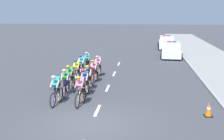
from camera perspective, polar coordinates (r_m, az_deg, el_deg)
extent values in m
plane|color=#424247|center=(12.51, -3.93, -10.08)|extent=(160.00, 160.00, 0.00)
cube|color=gray|center=(26.59, 19.49, 1.09)|extent=(4.91, 60.00, 0.12)
cube|color=#9E9E99|center=(26.13, 14.42, 1.23)|extent=(0.16, 60.00, 0.13)
cube|color=white|center=(13.93, -2.83, -7.74)|extent=(0.14, 1.60, 0.01)
cube|color=white|center=(17.72, -0.84, -3.47)|extent=(0.14, 1.60, 0.01)
cube|color=white|center=(21.58, 0.43, -0.71)|extent=(0.14, 1.60, 0.01)
cube|color=white|center=(25.49, 1.31, 1.20)|extent=(0.14, 1.60, 0.01)
torus|color=black|center=(14.47, -11.28, -5.72)|extent=(0.10, 0.73, 0.72)
cylinder|color=#99999E|center=(14.47, -11.28, -5.72)|extent=(0.06, 0.06, 0.06)
torus|color=black|center=(15.36, -9.92, -4.64)|extent=(0.10, 0.73, 0.72)
cylinder|color=#99999E|center=(15.36, -9.92, -4.64)|extent=(0.06, 0.06, 0.06)
cylinder|color=#1E1E99|center=(14.73, -10.73, -3.21)|extent=(0.08, 0.55, 0.04)
cylinder|color=#1E1E99|center=(14.65, -10.92, -4.61)|extent=(0.08, 0.48, 0.63)
cylinder|color=#1E1E99|center=(14.98, -10.41, -4.15)|extent=(0.04, 0.04, 0.65)
cylinder|color=black|center=(14.42, -11.22, -3.64)|extent=(0.42, 0.06, 0.03)
cube|color=black|center=(14.90, -10.46, -2.87)|extent=(0.12, 0.23, 0.05)
cube|color=#19B2B7|center=(14.73, -10.66, -2.24)|extent=(0.32, 0.56, 0.46)
cube|color=black|center=(14.88, -10.48, -2.73)|extent=(0.29, 0.22, 0.18)
cylinder|color=black|center=(14.89, -10.17, -4.08)|extent=(0.13, 0.23, 0.40)
cylinder|color=tan|center=(14.89, -10.24, -5.14)|extent=(0.10, 0.16, 0.36)
cylinder|color=black|center=(14.95, -10.82, -4.04)|extent=(0.12, 0.18, 0.40)
cylinder|color=tan|center=(14.95, -10.89, -5.09)|extent=(0.10, 0.13, 0.36)
cylinder|color=tan|center=(14.50, -10.36, -2.66)|extent=(0.11, 0.41, 0.35)
cylinder|color=tan|center=(14.61, -11.54, -2.59)|extent=(0.11, 0.41, 0.35)
sphere|color=tan|center=(14.41, -11.12, -1.59)|extent=(0.19, 0.19, 0.19)
ellipsoid|color=white|center=(14.38, -11.14, -1.35)|extent=(0.25, 0.33, 0.24)
torus|color=black|center=(14.19, -6.66, -5.92)|extent=(0.11, 0.72, 0.72)
cylinder|color=#99999E|center=(14.19, -6.66, -5.92)|extent=(0.07, 0.07, 0.06)
torus|color=black|center=(15.10, -5.47, -4.81)|extent=(0.11, 0.72, 0.72)
cylinder|color=#99999E|center=(15.10, -5.47, -4.81)|extent=(0.07, 0.07, 0.06)
cylinder|color=white|center=(14.45, -6.15, -3.36)|extent=(0.09, 0.55, 0.04)
cylinder|color=white|center=(14.38, -6.33, -4.78)|extent=(0.09, 0.48, 0.63)
cylinder|color=white|center=(14.71, -5.88, -4.31)|extent=(0.04, 0.04, 0.65)
cylinder|color=black|center=(14.13, -6.58, -3.80)|extent=(0.42, 0.07, 0.03)
cube|color=black|center=(14.62, -5.91, -3.01)|extent=(0.12, 0.23, 0.05)
cube|color=pink|center=(14.46, -6.08, -2.37)|extent=(0.33, 0.56, 0.47)
cube|color=black|center=(14.60, -5.93, -2.87)|extent=(0.30, 0.23, 0.18)
cylinder|color=black|center=(14.62, -5.62, -4.24)|extent=(0.13, 0.23, 0.40)
cylinder|color=#9E7051|center=(14.62, -5.69, -5.32)|extent=(0.10, 0.16, 0.36)
cylinder|color=black|center=(14.67, -6.29, -4.20)|extent=(0.13, 0.18, 0.40)
cylinder|color=#9E7051|center=(14.68, -6.37, -5.27)|extent=(0.10, 0.13, 0.36)
cylinder|color=#9E7051|center=(14.22, -5.72, -2.80)|extent=(0.11, 0.41, 0.35)
cylinder|color=#9E7051|center=(14.32, -6.94, -2.73)|extent=(0.11, 0.41, 0.35)
sphere|color=#9E7051|center=(14.12, -6.47, -1.71)|extent=(0.19, 0.19, 0.19)
ellipsoid|color=yellow|center=(14.10, -6.49, -1.46)|extent=(0.26, 0.34, 0.24)
torus|color=black|center=(15.86, -9.19, -4.09)|extent=(0.09, 0.73, 0.72)
cylinder|color=#99999E|center=(15.86, -9.19, -4.09)|extent=(0.06, 0.06, 0.06)
torus|color=black|center=(16.81, -8.53, -3.17)|extent=(0.09, 0.73, 0.72)
cylinder|color=#99999E|center=(16.81, -8.53, -3.17)|extent=(0.06, 0.06, 0.06)
cylinder|color=#1E1E99|center=(16.16, -8.94, -1.82)|extent=(0.07, 0.55, 0.04)
cylinder|color=#1E1E99|center=(16.07, -9.03, -3.09)|extent=(0.07, 0.48, 0.63)
cylinder|color=#1E1E99|center=(16.42, -8.78, -2.69)|extent=(0.04, 0.04, 0.65)
cylinder|color=black|center=(15.83, -9.18, -2.19)|extent=(0.42, 0.06, 0.03)
cube|color=black|center=(16.34, -8.81, -1.53)|extent=(0.11, 0.23, 0.05)
cube|color=green|center=(16.17, -8.92, -0.94)|extent=(0.32, 0.57, 0.45)
cube|color=black|center=(16.32, -8.83, -1.40)|extent=(0.29, 0.22, 0.18)
cylinder|color=black|center=(16.34, -8.51, -2.62)|extent=(0.12, 0.23, 0.40)
cylinder|color=tan|center=(16.33, -8.53, -3.58)|extent=(0.10, 0.16, 0.36)
cylinder|color=black|center=(16.37, -9.13, -2.61)|extent=(0.12, 0.18, 0.40)
cylinder|color=tan|center=(16.36, -9.16, -3.57)|extent=(0.10, 0.13, 0.36)
cylinder|color=tan|center=(15.95, -8.50, -1.29)|extent=(0.10, 0.41, 0.35)
cylinder|color=tan|center=(16.01, -9.62, -1.27)|extent=(0.10, 0.41, 0.35)
sphere|color=tan|center=(15.84, -9.15, -0.32)|extent=(0.19, 0.19, 0.19)
ellipsoid|color=white|center=(15.81, -9.17, -0.10)|extent=(0.25, 0.33, 0.24)
torus|color=black|center=(15.64, -5.62, -4.23)|extent=(0.09, 0.73, 0.72)
cylinder|color=#99999E|center=(15.64, -5.62, -4.23)|extent=(0.06, 0.06, 0.06)
torus|color=black|center=(16.57, -4.72, -3.30)|extent=(0.09, 0.73, 0.72)
cylinder|color=#99999E|center=(16.57, -4.72, -3.30)|extent=(0.06, 0.06, 0.06)
cylinder|color=silver|center=(15.92, -5.24, -1.93)|extent=(0.07, 0.55, 0.04)
cylinder|color=silver|center=(15.84, -5.37, -3.21)|extent=(0.07, 0.48, 0.63)
cylinder|color=silver|center=(16.19, -5.04, -2.81)|extent=(0.04, 0.04, 0.65)
cylinder|color=black|center=(15.60, -5.56, -2.30)|extent=(0.42, 0.05, 0.03)
cube|color=black|center=(16.10, -5.06, -1.63)|extent=(0.11, 0.23, 0.05)
cube|color=blue|center=(15.94, -5.18, -1.03)|extent=(0.31, 0.56, 0.45)
cube|color=black|center=(16.08, -5.07, -1.49)|extent=(0.29, 0.22, 0.18)
cylinder|color=black|center=(16.10, -4.78, -2.74)|extent=(0.12, 0.23, 0.40)
cylinder|color=tan|center=(16.09, -4.84, -3.72)|extent=(0.10, 0.16, 0.36)
cylinder|color=black|center=(16.14, -5.40, -2.71)|extent=(0.12, 0.18, 0.40)
cylinder|color=tan|center=(16.13, -5.46, -3.69)|extent=(0.10, 0.13, 0.36)
cylinder|color=tan|center=(15.71, -4.81, -1.40)|extent=(0.10, 0.41, 0.35)
cylinder|color=tan|center=(15.79, -5.94, -1.35)|extent=(0.10, 0.41, 0.35)
sphere|color=tan|center=(15.61, -5.48, -0.41)|extent=(0.19, 0.19, 0.19)
ellipsoid|color=red|center=(15.58, -5.49, -0.18)|extent=(0.25, 0.33, 0.24)
torus|color=black|center=(16.86, -8.54, -3.13)|extent=(0.10, 0.73, 0.72)
cylinder|color=#99999E|center=(16.86, -8.54, -3.13)|extent=(0.06, 0.06, 0.06)
torus|color=black|center=(17.78, -7.51, -2.32)|extent=(0.10, 0.73, 0.72)
cylinder|color=#99999E|center=(17.78, -7.51, -2.32)|extent=(0.06, 0.06, 0.06)
cylinder|color=white|center=(17.15, -8.11, -1.01)|extent=(0.08, 0.55, 0.04)
cylinder|color=white|center=(17.06, -8.27, -2.20)|extent=(0.08, 0.48, 0.63)
cylinder|color=white|center=(17.40, -7.88, -1.85)|extent=(0.04, 0.04, 0.65)
cylinder|color=black|center=(16.83, -8.48, -1.34)|extent=(0.42, 0.06, 0.03)
cube|color=black|center=(17.33, -7.91, -0.74)|extent=(0.12, 0.23, 0.05)
cube|color=green|center=(17.17, -8.06, -0.18)|extent=(0.32, 0.56, 0.47)
cube|color=black|center=(17.31, -7.92, -0.62)|extent=(0.29, 0.22, 0.18)
cylinder|color=black|center=(17.31, -7.66, -1.78)|extent=(0.13, 0.23, 0.40)
cylinder|color=#9E7051|center=(17.30, -7.72, -2.69)|extent=(0.10, 0.16, 0.36)
cylinder|color=black|center=(17.37, -8.22, -1.75)|extent=(0.12, 0.18, 0.40)
cylinder|color=#9E7051|center=(17.36, -8.28, -2.66)|extent=(0.10, 0.13, 0.36)
cylinder|color=#9E7051|center=(16.93, -7.76, -0.51)|extent=(0.11, 0.41, 0.35)
cylinder|color=#9E7051|center=(17.03, -8.79, -0.47)|extent=(0.11, 0.41, 0.35)
sphere|color=#9E7051|center=(16.84, -8.40, 0.42)|extent=(0.19, 0.19, 0.19)
ellipsoid|color=yellow|center=(16.82, -8.42, 0.63)|extent=(0.25, 0.33, 0.24)
torus|color=black|center=(16.74, -4.86, -3.15)|extent=(0.05, 0.72, 0.72)
cylinder|color=#99999E|center=(16.74, -4.86, -3.15)|extent=(0.06, 0.06, 0.06)
torus|color=black|center=(17.69, -4.29, -2.32)|extent=(0.05, 0.72, 0.72)
cylinder|color=#99999E|center=(17.69, -4.29, -2.32)|extent=(0.06, 0.06, 0.06)
cylinder|color=#B21919|center=(17.04, -4.63, -1.01)|extent=(0.04, 0.55, 0.04)
cylinder|color=#B21919|center=(16.95, -4.71, -2.21)|extent=(0.05, 0.48, 0.63)
cylinder|color=#B21919|center=(17.30, -4.50, -1.85)|extent=(0.04, 0.04, 0.65)
cylinder|color=black|center=(16.71, -4.83, -1.34)|extent=(0.42, 0.03, 0.03)
cube|color=black|center=(17.23, -4.51, -0.74)|extent=(0.10, 0.22, 0.05)
cube|color=black|center=(17.06, -4.60, -0.17)|extent=(0.29, 0.55, 0.46)
cube|color=black|center=(17.21, -4.52, -0.61)|extent=(0.28, 0.20, 0.18)
cylinder|color=black|center=(17.22, -4.24, -1.77)|extent=(0.11, 0.22, 0.40)
cylinder|color=beige|center=(17.21, -4.27, -2.69)|extent=(0.09, 0.15, 0.36)
cylinder|color=black|center=(17.25, -4.83, -1.76)|extent=(0.11, 0.17, 0.40)
cylinder|color=beige|center=(17.24, -4.86, -2.67)|extent=(0.09, 0.12, 0.36)
cylinder|color=beige|center=(16.84, -4.18, -0.50)|extent=(0.08, 0.40, 0.35)
cylinder|color=beige|center=(16.90, -5.25, -0.48)|extent=(0.08, 0.40, 0.35)
sphere|color=beige|center=(16.73, -4.79, 0.42)|extent=(0.19, 0.19, 0.19)
ellipsoid|color=yellow|center=(16.71, -4.80, 0.64)|extent=(0.23, 0.32, 0.24)
torus|color=black|center=(18.65, -7.15, -1.65)|extent=(0.07, 0.73, 0.72)
cylinder|color=#99999E|center=(18.65, -7.15, -1.65)|extent=(0.06, 0.06, 0.06)
torus|color=black|center=(19.59, -6.37, -0.99)|extent=(0.07, 0.73, 0.72)
cylinder|color=#99999E|center=(19.59, -6.37, -0.99)|extent=(0.06, 0.06, 0.06)
cylinder|color=white|center=(18.96, -6.83, 0.24)|extent=(0.06, 0.55, 0.04)
cylinder|color=white|center=(18.86, -6.94, -0.83)|extent=(0.06, 0.48, 0.63)
cylinder|color=white|center=(19.21, -6.65, -0.53)|extent=(0.04, 0.04, 0.65)
cylinder|color=black|center=(18.63, -7.11, -0.03)|extent=(0.42, 0.04, 0.03)
cube|color=black|center=(19.14, -6.68, 0.47)|extent=(0.11, 0.22, 0.05)
cube|color=yellow|center=(18.99, -6.79, 0.99)|extent=(0.30, 0.56, 0.44)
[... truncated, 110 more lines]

